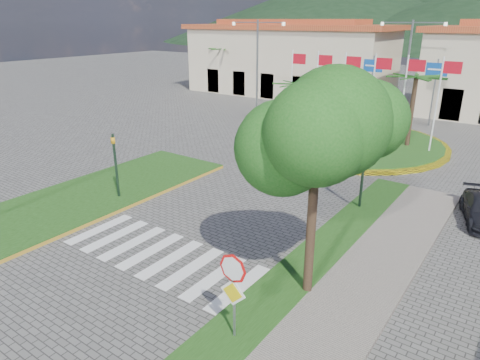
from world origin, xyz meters
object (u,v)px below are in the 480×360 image
Objects in this scene: roundabout_island at (350,142)px; deciduous_tree at (317,132)px; white_van at (329,107)px; stop_sign at (233,284)px; car_dark_a at (331,96)px.

roundabout_island is 1.87× the size of deciduous_tree.
deciduous_tree is 1.63× the size of white_van.
stop_sign is 36.30m from car_dark_a.
stop_sign is 0.63× the size of white_van.
stop_sign is at bearing 179.98° from car_dark_a.
roundabout_island is at bearing 103.73° from stop_sign.
car_dark_a is at bearing 110.45° from stop_sign.
roundabout_island is 4.79× the size of stop_sign.
car_dark_a is (-7.78, 13.96, 0.50)m from roundabout_island.
stop_sign is 30.61m from white_van.
deciduous_tree is 28.35m from white_van.
stop_sign is 4.59m from deciduous_tree.
stop_sign is 0.67× the size of car_dark_a.
deciduous_tree is at bearing -138.35° from white_van.
deciduous_tree is 1.73× the size of car_dark_a.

